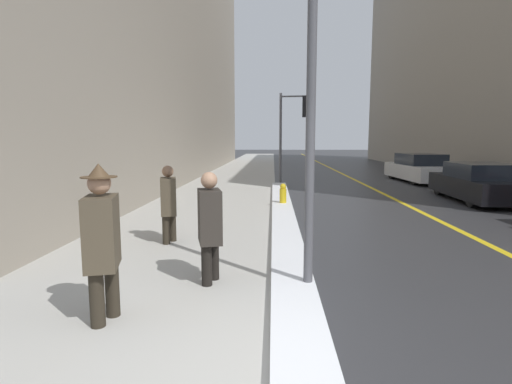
{
  "coord_description": "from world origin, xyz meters",
  "views": [
    {
      "loc": [
        -0.1,
        -3.07,
        1.97
      ],
      "look_at": [
        -0.4,
        4.0,
        1.05
      ],
      "focal_mm": 28.0,
      "sensor_mm": 36.0,
      "label": 1
    }
  ],
  "objects": [
    {
      "name": "ground_plane",
      "position": [
        0.0,
        0.0,
        0.0
      ],
      "size": [
        160.0,
        160.0,
        0.0
      ],
      "primitive_type": "plane",
      "color": "#2D2D30"
    },
    {
      "name": "sidewalk_slab",
      "position": [
        -2.0,
        15.0,
        0.01
      ],
      "size": [
        4.0,
        80.0,
        0.01
      ],
      "color": "#B2AFA8",
      "rests_on": "ground"
    },
    {
      "name": "road_centre_stripe",
      "position": [
        4.0,
        15.0,
        0.0
      ],
      "size": [
        0.16,
        80.0,
        0.0
      ],
      "color": "gold",
      "rests_on": "ground"
    },
    {
      "name": "snow_bank_curb",
      "position": [
        0.17,
        6.47,
        0.06
      ],
      "size": [
        0.58,
        15.63,
        0.13
      ],
      "color": "white",
      "rests_on": "ground"
    },
    {
      "name": "building_facade_left",
      "position": [
        -7.0,
        20.0,
        9.02
      ],
      "size": [
        6.0,
        36.0,
        18.04
      ],
      "color": "gray",
      "rests_on": "ground"
    },
    {
      "name": "building_facade_right",
      "position": [
        13.0,
        22.0,
        9.67
      ],
      "size": [
        6.0,
        36.0,
        19.34
      ],
      "color": "gray",
      "rests_on": "ground"
    },
    {
      "name": "lamp_post",
      "position": [
        0.37,
        2.01,
        3.26
      ],
      "size": [
        0.28,
        0.28,
        5.52
      ],
      "color": "#515156",
      "rests_on": "ground"
    },
    {
      "name": "traffic_light_near",
      "position": [
        0.89,
        14.72,
        2.9
      ],
      "size": [
        1.31,
        0.33,
        4.01
      ],
      "rotation": [
        0.0,
        0.0,
        -0.12
      ],
      "color": "#515156",
      "rests_on": "ground"
    },
    {
      "name": "pedestrian_nearside",
      "position": [
        -1.91,
        1.0,
        0.95
      ],
      "size": [
        0.43,
        0.59,
        1.73
      ],
      "rotation": [
        0.0,
        0.0,
        -1.32
      ],
      "color": "#2A241B",
      "rests_on": "ground"
    },
    {
      "name": "pedestrian_in_glasses",
      "position": [
        -0.96,
        2.25,
        0.86
      ],
      "size": [
        0.41,
        0.74,
        1.55
      ],
      "rotation": [
        0.0,
        0.0,
        -1.32
      ],
      "color": "black",
      "rests_on": "ground"
    },
    {
      "name": "pedestrian_with_shoulder_bag",
      "position": [
        -2.08,
        4.37,
        0.83
      ],
      "size": [
        0.39,
        0.72,
        1.5
      ],
      "rotation": [
        0.0,
        0.0,
        -1.32
      ],
      "color": "#2A241B",
      "rests_on": "ground"
    },
    {
      "name": "parked_car_black",
      "position": [
        6.64,
        10.05,
        0.59
      ],
      "size": [
        2.05,
        4.38,
        1.24
      ],
      "rotation": [
        0.0,
        0.0,
        1.52
      ],
      "color": "black",
      "rests_on": "ground"
    },
    {
      "name": "parked_car_white",
      "position": [
        6.87,
        16.27,
        0.63
      ],
      "size": [
        1.96,
        4.79,
        1.34
      ],
      "rotation": [
        0.0,
        0.0,
        1.62
      ],
      "color": "silver",
      "rests_on": "ground"
    },
    {
      "name": "fire_hydrant",
      "position": [
        0.2,
        8.65,
        0.35
      ],
      "size": [
        0.2,
        0.2,
        0.7
      ],
      "color": "gold",
      "rests_on": "ground"
    }
  ]
}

